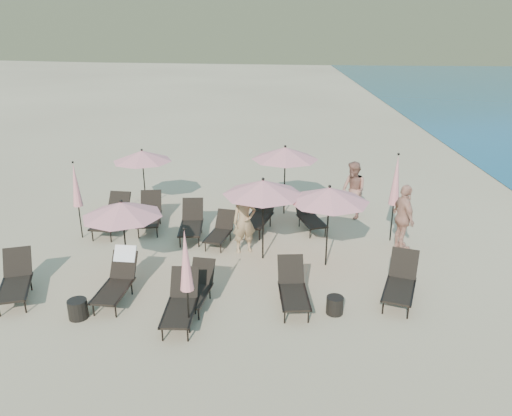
{
  "coord_description": "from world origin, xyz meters",
  "views": [
    {
      "loc": [
        0.59,
        -10.02,
        6.08
      ],
      "look_at": [
        0.18,
        3.5,
        1.1
      ],
      "focal_mm": 35.0,
      "sensor_mm": 36.0,
      "label": 1
    }
  ],
  "objects_px": {
    "umbrella_open_0": "(122,209)",
    "side_table_0": "(78,309)",
    "lounger_2": "(181,302)",
    "lounger_5": "(401,281)",
    "lounger_6": "(112,216)",
    "side_table_1": "(335,305)",
    "lounger_4": "(293,287)",
    "umbrella_closed_2": "(76,185)",
    "umbrella_closed_1": "(396,181)",
    "lounger_10": "(259,214)",
    "umbrella_open_4": "(285,153)",
    "lounger_0": "(15,280)",
    "umbrella_open_3": "(142,156)",
    "lounger_3": "(197,287)",
    "lounger_9": "(220,230)",
    "beachgoer_c": "(404,218)",
    "beachgoer_b": "(353,190)",
    "umbrella_open_2": "(329,195)",
    "lounger_1": "(118,278)",
    "lounger_11": "(309,216)",
    "umbrella_closed_0": "(186,261)",
    "umbrella_open_1": "(263,187)",
    "lounger_7": "(150,214)",
    "beachgoer_a": "(244,221)",
    "lounger_8": "(191,222)"
  },
  "relations": [
    {
      "from": "lounger_5",
      "to": "umbrella_open_1",
      "type": "bearing_deg",
      "value": 166.82
    },
    {
      "from": "lounger_9",
      "to": "side_table_0",
      "type": "height_order",
      "value": "lounger_9"
    },
    {
      "from": "beachgoer_c",
      "to": "umbrella_open_4",
      "type": "bearing_deg",
      "value": 38.46
    },
    {
      "from": "lounger_1",
      "to": "umbrella_open_3",
      "type": "xyz_separation_m",
      "value": [
        -0.8,
        6.02,
        1.4
      ]
    },
    {
      "from": "lounger_0",
      "to": "lounger_1",
      "type": "relative_size",
      "value": 1.05
    },
    {
      "from": "lounger_0",
      "to": "beachgoer_b",
      "type": "relative_size",
      "value": 0.96
    },
    {
      "from": "lounger_3",
      "to": "umbrella_closed_1",
      "type": "distance_m",
      "value": 6.62
    },
    {
      "from": "lounger_11",
      "to": "umbrella_closed_0",
      "type": "xyz_separation_m",
      "value": [
        -2.91,
        -5.8,
        1.25
      ]
    },
    {
      "from": "lounger_9",
      "to": "umbrella_open_4",
      "type": "relative_size",
      "value": 0.65
    },
    {
      "from": "lounger_2",
      "to": "lounger_5",
      "type": "height_order",
      "value": "lounger_5"
    },
    {
      "from": "lounger_4",
      "to": "umbrella_closed_2",
      "type": "xyz_separation_m",
      "value": [
        -6.24,
        3.66,
        1.23
      ]
    },
    {
      "from": "side_table_1",
      "to": "beachgoer_b",
      "type": "relative_size",
      "value": 0.21
    },
    {
      "from": "umbrella_open_3",
      "to": "beachgoer_b",
      "type": "distance_m",
      "value": 7.17
    },
    {
      "from": "lounger_0",
      "to": "umbrella_open_2",
      "type": "distance_m",
      "value": 7.86
    },
    {
      "from": "lounger_4",
      "to": "beachgoer_b",
      "type": "distance_m",
      "value": 6.07
    },
    {
      "from": "umbrella_open_0",
      "to": "umbrella_open_4",
      "type": "relative_size",
      "value": 0.89
    },
    {
      "from": "umbrella_open_0",
      "to": "side_table_0",
      "type": "height_order",
      "value": "umbrella_open_0"
    },
    {
      "from": "lounger_9",
      "to": "lounger_5",
      "type": "bearing_deg",
      "value": -21.39
    },
    {
      "from": "umbrella_closed_2",
      "to": "beachgoer_b",
      "type": "distance_m",
      "value": 8.68
    },
    {
      "from": "lounger_9",
      "to": "umbrella_closed_1",
      "type": "distance_m",
      "value": 5.28
    },
    {
      "from": "lounger_10",
      "to": "umbrella_open_2",
      "type": "xyz_separation_m",
      "value": [
        1.86,
        -2.5,
        1.5
      ]
    },
    {
      "from": "umbrella_open_0",
      "to": "lounger_11",
      "type": "bearing_deg",
      "value": 35.53
    },
    {
      "from": "lounger_5",
      "to": "umbrella_open_4",
      "type": "height_order",
      "value": "umbrella_open_4"
    },
    {
      "from": "umbrella_closed_2",
      "to": "lounger_0",
      "type": "bearing_deg",
      "value": -94.3
    },
    {
      "from": "lounger_5",
      "to": "lounger_11",
      "type": "distance_m",
      "value": 4.64
    },
    {
      "from": "umbrella_closed_1",
      "to": "lounger_10",
      "type": "bearing_deg",
      "value": 168.48
    },
    {
      "from": "lounger_6",
      "to": "side_table_1",
      "type": "xyz_separation_m",
      "value": [
        6.37,
        -4.58,
        -0.29
      ]
    },
    {
      "from": "beachgoer_b",
      "to": "beachgoer_c",
      "type": "distance_m",
      "value": 2.71
    },
    {
      "from": "lounger_0",
      "to": "lounger_7",
      "type": "height_order",
      "value": "lounger_7"
    },
    {
      "from": "lounger_6",
      "to": "lounger_10",
      "type": "height_order",
      "value": "lounger_10"
    },
    {
      "from": "umbrella_open_2",
      "to": "beachgoer_a",
      "type": "xyz_separation_m",
      "value": [
        -2.23,
        0.82,
        -1.08
      ]
    },
    {
      "from": "lounger_11",
      "to": "umbrella_open_1",
      "type": "height_order",
      "value": "umbrella_open_1"
    },
    {
      "from": "lounger_9",
      "to": "side_table_0",
      "type": "bearing_deg",
      "value": -110.68
    },
    {
      "from": "lounger_5",
      "to": "umbrella_closed_1",
      "type": "height_order",
      "value": "umbrella_closed_1"
    },
    {
      "from": "umbrella_open_3",
      "to": "lounger_3",
      "type": "bearing_deg",
      "value": -66.6
    },
    {
      "from": "lounger_4",
      "to": "beachgoer_c",
      "type": "height_order",
      "value": "beachgoer_c"
    },
    {
      "from": "umbrella_open_2",
      "to": "beachgoer_c",
      "type": "bearing_deg",
      "value": 25.8
    },
    {
      "from": "lounger_0",
      "to": "umbrella_open_3",
      "type": "relative_size",
      "value": 0.85
    },
    {
      "from": "beachgoer_a",
      "to": "beachgoer_b",
      "type": "bearing_deg",
      "value": 22.19
    },
    {
      "from": "lounger_10",
      "to": "beachgoer_c",
      "type": "bearing_deg",
      "value": -2.88
    },
    {
      "from": "umbrella_open_1",
      "to": "beachgoer_c",
      "type": "bearing_deg",
      "value": 10.35
    },
    {
      "from": "lounger_0",
      "to": "lounger_3",
      "type": "relative_size",
      "value": 1.18
    },
    {
      "from": "lounger_5",
      "to": "lounger_6",
      "type": "xyz_separation_m",
      "value": [
        -7.97,
        3.91,
        0.03
      ]
    },
    {
      "from": "lounger_9",
      "to": "lounger_11",
      "type": "height_order",
      "value": "lounger_11"
    },
    {
      "from": "lounger_4",
      "to": "umbrella_closed_0",
      "type": "bearing_deg",
      "value": -155.49
    },
    {
      "from": "lounger_2",
      "to": "beachgoer_c",
      "type": "xyz_separation_m",
      "value": [
        5.68,
        3.86,
        0.52
      ]
    },
    {
      "from": "beachgoer_b",
      "to": "lounger_5",
      "type": "bearing_deg",
      "value": -19.15
    },
    {
      "from": "lounger_8",
      "to": "umbrella_closed_2",
      "type": "height_order",
      "value": "umbrella_closed_2"
    },
    {
      "from": "lounger_3",
      "to": "umbrella_closed_2",
      "type": "bearing_deg",
      "value": 146.64
    },
    {
      "from": "umbrella_open_2",
      "to": "umbrella_open_3",
      "type": "height_order",
      "value": "umbrella_open_2"
    }
  ]
}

